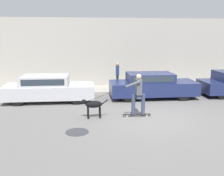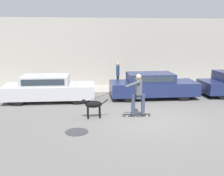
# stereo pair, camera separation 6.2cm
# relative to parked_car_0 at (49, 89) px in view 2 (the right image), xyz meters

# --- Properties ---
(ground_plane) EXTENTS (36.00, 36.00, 0.00)m
(ground_plane) POSITION_rel_parked_car_0_xyz_m (4.14, -3.18, -0.62)
(ground_plane) COLOR slate
(back_wall) EXTENTS (32.00, 0.30, 4.21)m
(back_wall) POSITION_rel_parked_car_0_xyz_m (4.14, 3.45, 1.48)
(back_wall) COLOR #ADA89E
(back_wall) RESTS_ON ground_plane
(sidewalk_curb) EXTENTS (30.00, 2.20, 0.13)m
(sidewalk_curb) POSITION_rel_parked_car_0_xyz_m (4.14, 2.19, -0.56)
(sidewalk_curb) COLOR #A39E93
(sidewalk_curb) RESTS_ON ground_plane
(parked_car_0) EXTENTS (4.41, 1.87, 1.27)m
(parked_car_0) POSITION_rel_parked_car_0_xyz_m (0.00, 0.00, 0.00)
(parked_car_0) COLOR black
(parked_car_0) RESTS_ON ground_plane
(parked_car_1) EXTENTS (4.43, 1.77, 1.30)m
(parked_car_1) POSITION_rel_parked_car_0_xyz_m (5.23, -0.00, 0.02)
(parked_car_1) COLOR black
(parked_car_1) RESTS_ON ground_plane
(dog) EXTENTS (1.10, 0.31, 0.77)m
(dog) POSITION_rel_parked_car_0_xyz_m (2.01, -2.96, -0.10)
(dog) COLOR black
(dog) RESTS_ON ground_plane
(skateboarder) EXTENTS (2.67, 0.61, 1.71)m
(skateboarder) POSITION_rel_parked_car_0_xyz_m (3.81, -2.96, 0.35)
(skateboarder) COLOR beige
(skateboarder) RESTS_ON ground_plane
(pedestrian_with_bag) EXTENTS (0.25, 0.64, 1.52)m
(pedestrian_with_bag) POSITION_rel_parked_car_0_xyz_m (3.71, 2.05, 0.35)
(pedestrian_with_bag) COLOR #28282D
(pedestrian_with_bag) RESTS_ON sidewalk_curb
(manhole_cover) EXTENTS (0.79, 0.79, 0.01)m
(manhole_cover) POSITION_rel_parked_car_0_xyz_m (1.40, -4.41, -0.62)
(manhole_cover) COLOR #38383D
(manhole_cover) RESTS_ON ground_plane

